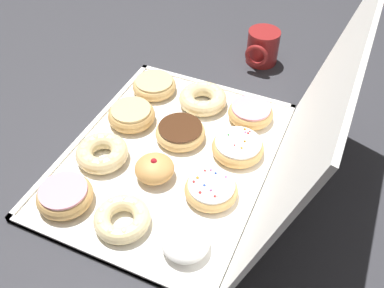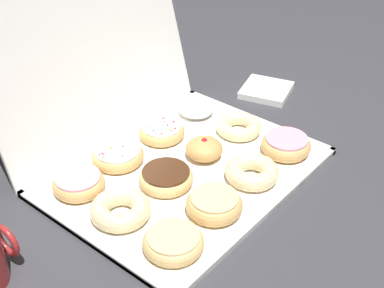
{
  "view_description": "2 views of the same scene",
  "coord_description": "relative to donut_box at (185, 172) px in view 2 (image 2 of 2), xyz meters",
  "views": [
    {
      "loc": [
        0.59,
        0.32,
        0.71
      ],
      "look_at": [
        -0.03,
        0.05,
        0.04
      ],
      "focal_mm": 40.14,
      "sensor_mm": 36.0,
      "label": 1
    },
    {
      "loc": [
        -0.72,
        -0.62,
        0.73
      ],
      "look_at": [
        0.06,
        0.03,
        0.04
      ],
      "focal_mm": 50.54,
      "sensor_mm": 36.0,
      "label": 2
    }
  ],
  "objects": [
    {
      "name": "cruller_donut_7",
      "position": [
        0.2,
        -0.0,
        0.02
      ],
      "size": [
        0.11,
        0.11,
        0.04
      ],
      "color": "beige",
      "rests_on": "donut_box"
    },
    {
      "name": "sprinkle_donut_9",
      "position": [
        -0.07,
        0.14,
        0.02
      ],
      "size": [
        0.12,
        0.12,
        0.04
      ],
      "color": "tan",
      "rests_on": "donut_box"
    },
    {
      "name": "cruller_donut_4",
      "position": [
        -0.2,
        -0.0,
        0.03
      ],
      "size": [
        0.12,
        0.12,
        0.04
      ],
      "color": "beige",
      "rests_on": "donut_box"
    },
    {
      "name": "donut_box",
      "position": [
        0.0,
        0.0,
        0.0
      ],
      "size": [
        0.57,
        0.44,
        0.01
      ],
      "color": "white",
      "rests_on": "ground"
    },
    {
      "name": "pink_frosted_donut_3",
      "position": [
        0.2,
        -0.13,
        0.03
      ],
      "size": [
        0.11,
        0.11,
        0.04
      ],
      "color": "tan",
      "rests_on": "donut_box"
    },
    {
      "name": "powdered_filled_donut_11",
      "position": [
        0.2,
        0.13,
        0.02
      ],
      "size": [
        0.09,
        0.09,
        0.04
      ],
      "color": "white",
      "rests_on": "donut_box"
    },
    {
      "name": "sprinkle_donut_10",
      "position": [
        0.07,
        0.13,
        0.02
      ],
      "size": [
        0.11,
        0.11,
        0.04
      ],
      "color": "tan",
      "rests_on": "donut_box"
    },
    {
      "name": "glazed_ring_donut_1",
      "position": [
        -0.07,
        -0.13,
        0.03
      ],
      "size": [
        0.11,
        0.11,
        0.04
      ],
      "color": "tan",
      "rests_on": "donut_box"
    },
    {
      "name": "cruller_donut_2",
      "position": [
        0.07,
        -0.13,
        0.03
      ],
      "size": [
        0.12,
        0.12,
        0.04
      ],
      "color": "beige",
      "rests_on": "donut_box"
    },
    {
      "name": "pink_frosted_donut_8",
      "position": [
        -0.19,
        0.13,
        0.02
      ],
      "size": [
        0.11,
        0.11,
        0.04
      ],
      "color": "tan",
      "rests_on": "donut_box"
    },
    {
      "name": "napkin_stack",
      "position": [
        0.43,
        0.07,
        0.0
      ],
      "size": [
        0.16,
        0.16,
        0.02
      ],
      "primitive_type": "cube",
      "rotation": [
        0.0,
        0.0,
        0.29
      ],
      "color": "white",
      "rests_on": "ground"
    },
    {
      "name": "glazed_ring_donut_0",
      "position": [
        -0.2,
        -0.14,
        0.02
      ],
      "size": [
        0.11,
        0.11,
        0.03
      ],
      "color": "#E5B770",
      "rests_on": "donut_box"
    },
    {
      "name": "chocolate_frosted_donut_5",
      "position": [
        -0.06,
        0.0,
        0.02
      ],
      "size": [
        0.12,
        0.12,
        0.04
      ],
      "color": "#E5B770",
      "rests_on": "donut_box"
    },
    {
      "name": "box_lid_open",
      "position": [
        0.0,
        0.28,
        0.2
      ],
      "size": [
        0.57,
        0.12,
        0.41
      ],
      "primitive_type": "cube",
      "rotation": [
        1.31,
        0.0,
        0.0
      ],
      "color": "white",
      "rests_on": "ground"
    },
    {
      "name": "ground_plane",
      "position": [
        0.0,
        0.0,
        -0.01
      ],
      "size": [
        3.0,
        3.0,
        0.0
      ],
      "primitive_type": "plane",
      "color": "#333338"
    },
    {
      "name": "jelly_filled_donut_6",
      "position": [
        0.07,
        -0.0,
        0.03
      ],
      "size": [
        0.08,
        0.08,
        0.05
      ],
      "color": "tan",
      "rests_on": "donut_box"
    }
  ]
}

